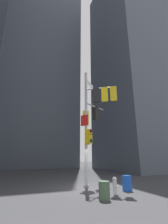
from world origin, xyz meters
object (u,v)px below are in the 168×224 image
at_px(newspaper_box, 127,183).
at_px(trash_bin, 104,191).
at_px(signal_pole_assembly, 94,113).
at_px(fire_hydrant, 115,185).

height_order(newspaper_box, trash_bin, newspaper_box).
xyz_separation_m(newspaper_box, trash_bin, (-2.26, -1.31, -0.02)).
bearing_deg(trash_bin, signal_pole_assembly, 71.81).
height_order(fire_hydrant, newspaper_box, fire_hydrant).
bearing_deg(fire_hydrant, signal_pole_assembly, 91.92).
height_order(signal_pole_assembly, newspaper_box, signal_pole_assembly).
distance_m(signal_pole_assembly, trash_bin, 5.79).
distance_m(signal_pole_assembly, newspaper_box, 5.21).
xyz_separation_m(signal_pole_assembly, fire_hydrant, (0.08, -2.32, -4.69)).
xyz_separation_m(signal_pole_assembly, trash_bin, (-1.04, -3.16, -4.74)).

